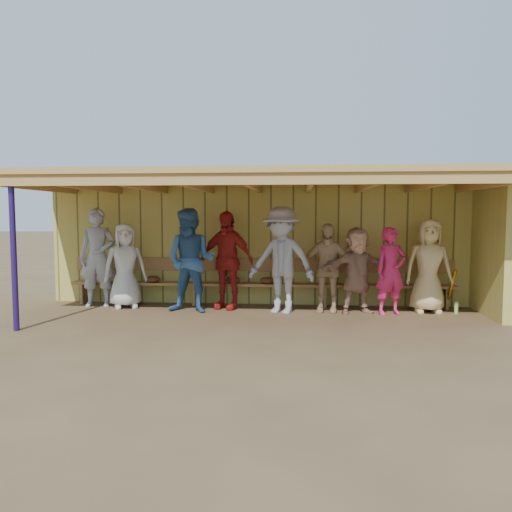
% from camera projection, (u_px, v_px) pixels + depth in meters
% --- Properties ---
extents(ground, '(90.00, 90.00, 0.00)m').
position_uv_depth(ground, '(254.00, 316.00, 8.86)').
color(ground, brown).
rests_on(ground, ground).
extents(player_a, '(0.76, 0.54, 1.94)m').
position_uv_depth(player_a, '(98.00, 257.00, 9.78)').
color(player_a, '#999BA1').
rests_on(player_a, ground).
extents(player_b, '(0.95, 0.81, 1.64)m').
position_uv_depth(player_b, '(125.00, 266.00, 9.64)').
color(player_b, silver).
rests_on(player_b, ground).
extents(player_c, '(1.03, 0.86, 1.92)m').
position_uv_depth(player_c, '(191.00, 261.00, 9.18)').
color(player_c, '#345F91').
rests_on(player_c, ground).
extents(player_d, '(1.19, 0.79, 1.87)m').
position_uv_depth(player_d, '(226.00, 260.00, 9.54)').
color(player_d, '#AA201B').
rests_on(player_d, ground).
extents(player_e, '(1.43, 1.12, 1.95)m').
position_uv_depth(player_e, '(282.00, 260.00, 9.10)').
color(player_e, '#9A99A2').
rests_on(player_e, ground).
extents(player_f, '(1.54, 0.84, 1.58)m').
position_uv_depth(player_f, '(357.00, 270.00, 9.12)').
color(player_f, tan).
rests_on(player_f, ground).
extents(player_g, '(0.67, 0.55, 1.58)m').
position_uv_depth(player_g, '(391.00, 271.00, 8.98)').
color(player_g, '#D32159').
rests_on(player_g, ground).
extents(player_h, '(0.85, 0.56, 1.73)m').
position_uv_depth(player_h, '(429.00, 266.00, 9.14)').
color(player_h, '#D8B979').
rests_on(player_h, ground).
extents(player_extra, '(1.01, 0.53, 1.65)m').
position_uv_depth(player_extra, '(327.00, 268.00, 9.21)').
color(player_extra, tan).
rests_on(player_extra, ground).
extents(dugout_structure, '(8.80, 3.20, 2.50)m').
position_uv_depth(dugout_structure, '(278.00, 221.00, 9.37)').
color(dugout_structure, tan).
rests_on(dugout_structure, ground).
extents(bench, '(7.60, 0.34, 0.93)m').
position_uv_depth(bench, '(259.00, 279.00, 9.92)').
color(bench, '#A37545').
rests_on(bench, ground).
extents(dugout_equipment, '(5.98, 0.62, 0.80)m').
position_uv_depth(dugout_equipment, '(254.00, 282.00, 9.80)').
color(dugout_equipment, orange).
rests_on(dugout_equipment, ground).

